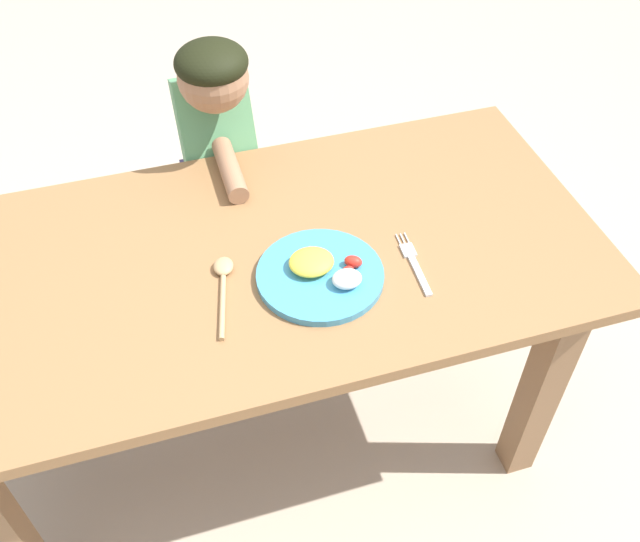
% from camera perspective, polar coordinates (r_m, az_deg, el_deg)
% --- Properties ---
extents(ground_plane, '(8.00, 8.00, 0.00)m').
position_cam_1_polar(ground_plane, '(2.04, -3.74, -13.43)').
color(ground_plane, '#B2A18B').
extents(dining_table, '(1.45, 0.71, 0.73)m').
position_cam_1_polar(dining_table, '(1.56, -4.77, -2.29)').
color(dining_table, olive).
rests_on(dining_table, ground_plane).
extents(plate, '(0.26, 0.26, 0.05)m').
position_cam_1_polar(plate, '(1.40, 0.10, -0.17)').
color(plate, teal).
rests_on(plate, dining_table).
extents(fork, '(0.03, 0.18, 0.01)m').
position_cam_1_polar(fork, '(1.45, 7.63, 0.61)').
color(fork, silver).
rests_on(fork, dining_table).
extents(spoon, '(0.07, 0.21, 0.02)m').
position_cam_1_polar(spoon, '(1.41, -7.85, -0.67)').
color(spoon, tan).
rests_on(spoon, dining_table).
extents(person, '(0.19, 0.40, 1.02)m').
position_cam_1_polar(person, '(1.91, -7.99, 6.44)').
color(person, '#403860').
rests_on(person, ground_plane).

